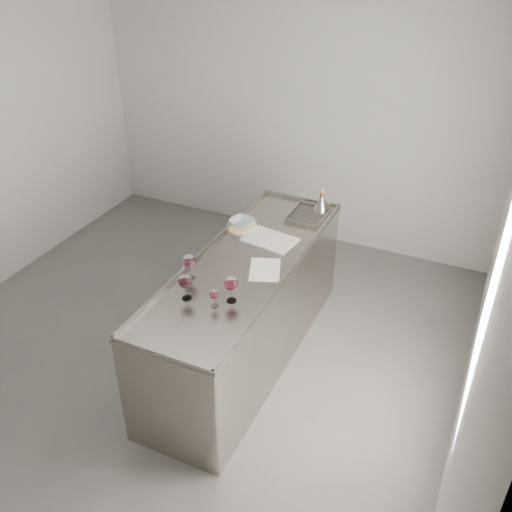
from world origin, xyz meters
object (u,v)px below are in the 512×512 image
at_px(wine_glass_right, 231,284).
at_px(notebook, 270,239).
at_px(wine_glass_left, 189,262).
at_px(wine_glass_middle, 185,282).
at_px(wine_glass_small, 214,295).
at_px(ceramic_bowl, 242,222).
at_px(counter, 246,310).
at_px(wine_funnel, 321,203).

height_order(wine_glass_right, notebook, wine_glass_right).
xyz_separation_m(wine_glass_left, wine_glass_middle, (0.11, -0.23, -0.00)).
bearing_deg(wine_glass_small, wine_glass_right, 53.57).
height_order(wine_glass_middle, wine_glass_small, wine_glass_middle).
relative_size(wine_glass_left, ceramic_bowl, 1.01).
xyz_separation_m(counter, wine_glass_left, (-0.28, -0.37, 0.61)).
height_order(wine_glass_small, ceramic_bowl, wine_glass_small).
relative_size(wine_glass_middle, wine_glass_right, 0.99).
height_order(counter, wine_glass_middle, wine_glass_middle).
distance_m(wine_glass_left, notebook, 0.83).
bearing_deg(wine_funnel, wine_glass_left, -109.39).
relative_size(wine_glass_left, wine_glass_middle, 1.02).
height_order(counter, ceramic_bowl, ceramic_bowl).
height_order(wine_glass_left, wine_funnel, wine_funnel).
bearing_deg(wine_glass_middle, ceramic_bowl, 95.56).
distance_m(counter, wine_glass_left, 0.77).
relative_size(wine_glass_right, notebook, 0.44).
xyz_separation_m(counter, wine_glass_small, (0.05, -0.60, 0.57)).
height_order(wine_glass_middle, notebook, wine_glass_middle).
distance_m(wine_glass_middle, wine_glass_right, 0.32).
height_order(wine_glass_right, wine_funnel, wine_funnel).
xyz_separation_m(wine_glass_right, wine_glass_small, (-0.08, -0.10, -0.05)).
xyz_separation_m(wine_glass_right, notebook, (-0.10, 0.88, -0.14)).
bearing_deg(wine_glass_left, wine_glass_small, -34.42).
distance_m(counter, wine_funnel, 1.23).
bearing_deg(wine_funnel, wine_glass_small, -96.17).
bearing_deg(counter, wine_funnel, 77.67).
bearing_deg(counter, wine_glass_small, -84.81).
height_order(wine_glass_middle, wine_glass_right, wine_glass_right).
bearing_deg(wine_glass_middle, wine_glass_left, 114.96).
height_order(wine_glass_left, ceramic_bowl, wine_glass_left).
height_order(counter, wine_glass_small, wine_glass_small).
xyz_separation_m(wine_glass_right, ceramic_bowl, (-0.41, 0.99, -0.10)).
relative_size(counter, wine_funnel, 10.85).
bearing_deg(wine_glass_middle, wine_funnel, 76.48).
bearing_deg(wine_glass_small, wine_funnel, 83.83).
distance_m(counter, ceramic_bowl, 0.76).
distance_m(wine_glass_right, wine_funnel, 1.58).
relative_size(wine_glass_left, wine_glass_small, 1.48).
distance_m(wine_glass_middle, wine_funnel, 1.73).
relative_size(counter, wine_glass_left, 11.88).
bearing_deg(wine_glass_middle, notebook, 78.37).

